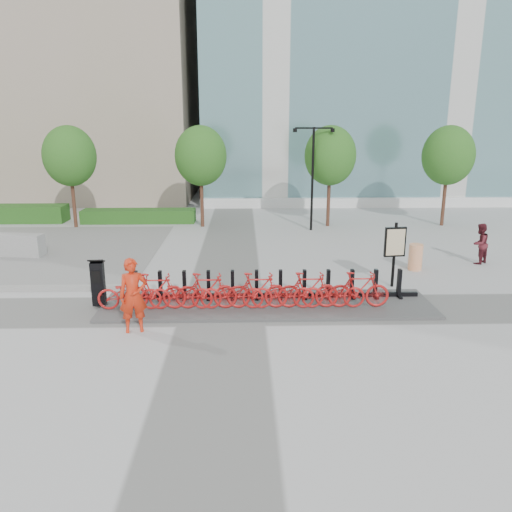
{
  "coord_description": "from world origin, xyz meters",
  "views": [
    {
      "loc": [
        0.62,
        -13.39,
        5.18
      ],
      "look_at": [
        1.0,
        1.5,
        1.2
      ],
      "focal_mm": 35.0,
      "sensor_mm": 36.0,
      "label": 1
    }
  ],
  "objects_px": {
    "kiosk": "(98,283)",
    "worker_red": "(133,296)",
    "jersey_barrier": "(15,245)",
    "pedestrian": "(480,244)",
    "bike_0": "(129,293)",
    "construction_barrel": "(415,257)",
    "map_sign": "(395,245)"
  },
  "relations": [
    {
      "from": "worker_red",
      "to": "jersey_barrier",
      "type": "relative_size",
      "value": 0.84
    },
    {
      "from": "bike_0",
      "to": "construction_barrel",
      "type": "xyz_separation_m",
      "value": [
        9.45,
        3.96,
        -0.08
      ]
    },
    {
      "from": "map_sign",
      "to": "construction_barrel",
      "type": "bearing_deg",
      "value": 46.83
    },
    {
      "from": "bike_0",
      "to": "jersey_barrier",
      "type": "relative_size",
      "value": 0.78
    },
    {
      "from": "construction_barrel",
      "to": "map_sign",
      "type": "relative_size",
      "value": 0.45
    },
    {
      "from": "worker_red",
      "to": "construction_barrel",
      "type": "bearing_deg",
      "value": 16.47
    },
    {
      "from": "kiosk",
      "to": "construction_barrel",
      "type": "xyz_separation_m",
      "value": [
        10.42,
        3.56,
        -0.27
      ]
    },
    {
      "from": "bike_0",
      "to": "pedestrian",
      "type": "distance_m",
      "value": 13.04
    },
    {
      "from": "pedestrian",
      "to": "jersey_barrier",
      "type": "height_order",
      "value": "pedestrian"
    },
    {
      "from": "kiosk",
      "to": "bike_0",
      "type": "bearing_deg",
      "value": -26.91
    },
    {
      "from": "bike_0",
      "to": "pedestrian",
      "type": "xyz_separation_m",
      "value": [
        12.15,
        4.74,
        0.22
      ]
    },
    {
      "from": "bike_0",
      "to": "worker_red",
      "type": "xyz_separation_m",
      "value": [
        0.42,
        -1.37,
        0.41
      ]
    },
    {
      "from": "worker_red",
      "to": "map_sign",
      "type": "relative_size",
      "value": 0.91
    },
    {
      "from": "pedestrian",
      "to": "worker_red",
      "type": "bearing_deg",
      "value": -8.43
    },
    {
      "from": "bike_0",
      "to": "kiosk",
      "type": "distance_m",
      "value": 1.07
    },
    {
      "from": "pedestrian",
      "to": "map_sign",
      "type": "xyz_separation_m",
      "value": [
        -4.07,
        -2.67,
        0.63
      ]
    },
    {
      "from": "jersey_barrier",
      "to": "map_sign",
      "type": "height_order",
      "value": "map_sign"
    },
    {
      "from": "jersey_barrier",
      "to": "pedestrian",
      "type": "bearing_deg",
      "value": 2.57
    },
    {
      "from": "kiosk",
      "to": "worker_red",
      "type": "bearing_deg",
      "value": -56.27
    },
    {
      "from": "worker_red",
      "to": "pedestrian",
      "type": "relative_size",
      "value": 1.24
    },
    {
      "from": "bike_0",
      "to": "map_sign",
      "type": "height_order",
      "value": "map_sign"
    },
    {
      "from": "bike_0",
      "to": "worker_red",
      "type": "distance_m",
      "value": 1.49
    },
    {
      "from": "bike_0",
      "to": "map_sign",
      "type": "bearing_deg",
      "value": -75.63
    },
    {
      "from": "kiosk",
      "to": "construction_barrel",
      "type": "bearing_deg",
      "value": 14.39
    },
    {
      "from": "kiosk",
      "to": "pedestrian",
      "type": "height_order",
      "value": "pedestrian"
    },
    {
      "from": "worker_red",
      "to": "pedestrian",
      "type": "xyz_separation_m",
      "value": [
        11.73,
        6.11,
        -0.19
      ]
    },
    {
      "from": "map_sign",
      "to": "jersey_barrier",
      "type": "bearing_deg",
      "value": 156.07
    },
    {
      "from": "worker_red",
      "to": "construction_barrel",
      "type": "distance_m",
      "value": 10.5
    },
    {
      "from": "jersey_barrier",
      "to": "kiosk",
      "type": "bearing_deg",
      "value": -42.31
    },
    {
      "from": "worker_red",
      "to": "construction_barrel",
      "type": "relative_size",
      "value": 2.02
    },
    {
      "from": "construction_barrel",
      "to": "kiosk",
      "type": "bearing_deg",
      "value": -161.17
    },
    {
      "from": "construction_barrel",
      "to": "jersey_barrier",
      "type": "relative_size",
      "value": 0.41
    }
  ]
}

